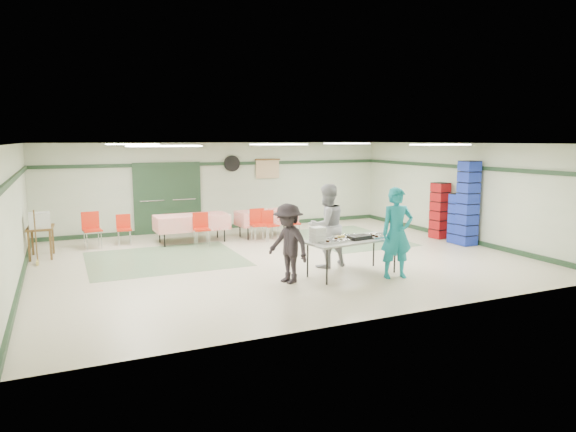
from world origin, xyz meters
name	(u,v)px	position (x,y,z in m)	size (l,w,h in m)	color
floor	(279,258)	(0.00, 0.00, 0.00)	(11.00, 11.00, 0.00)	#BFB49A
ceiling	(279,144)	(0.00, 0.00, 2.70)	(11.00, 11.00, 0.00)	silver
wall_back	(223,186)	(0.00, 4.50, 1.35)	(11.00, 11.00, 0.00)	beige
wall_front	(392,233)	(0.00, -4.50, 1.35)	(11.00, 11.00, 0.00)	beige
wall_left	(14,216)	(-5.50, 0.00, 1.35)	(9.00, 9.00, 0.00)	beige
wall_right	(461,192)	(5.50, 0.00, 1.35)	(9.00, 9.00, 0.00)	beige
trim_back	(222,164)	(0.00, 4.47, 2.05)	(11.00, 0.06, 0.10)	#1D3620
baseboard_back	(224,227)	(0.00, 4.47, 0.06)	(11.00, 0.06, 0.12)	#1D3620
trim_left	(13,179)	(-5.47, 0.00, 2.05)	(9.00, 0.06, 0.10)	#1D3620
baseboard_left	(21,281)	(-5.47, 0.00, 0.06)	(9.00, 0.06, 0.12)	#1D3620
trim_right	(461,167)	(5.47, 0.00, 2.05)	(9.00, 0.06, 0.10)	#1D3620
baseboard_right	(458,238)	(5.47, 0.00, 0.06)	(9.00, 0.06, 0.12)	#1D3620
green_patch_a	(165,259)	(-2.50, 1.00, 0.00)	(3.50, 3.00, 0.01)	slate
green_patch_b	(348,238)	(2.80, 1.50, 0.00)	(2.50, 3.50, 0.01)	slate
double_door_left	(152,199)	(-2.20, 4.44, 1.05)	(0.90, 0.06, 2.10)	gray
double_door_right	(184,198)	(-1.25, 4.44, 1.05)	(0.90, 0.06, 2.10)	gray
door_frame	(168,198)	(-1.73, 4.42, 1.05)	(2.00, 0.03, 2.15)	#1D3620
wall_fan	(232,164)	(0.30, 4.44, 2.05)	(0.50, 0.50, 0.10)	black
scroll_banner	(268,169)	(1.50, 4.44, 1.85)	(0.80, 0.02, 0.60)	tan
serving_table	(352,241)	(0.78, -2.04, 0.72)	(2.14, 1.10, 0.76)	#A4A49F
sheet_tray_right	(379,236)	(1.40, -2.08, 0.77)	(0.58, 0.44, 0.02)	silver
sheet_tray_mid	(348,238)	(0.73, -1.97, 0.77)	(0.62, 0.47, 0.02)	silver
sheet_tray_left	(331,241)	(0.21, -2.14, 0.77)	(0.54, 0.41, 0.02)	silver
baking_pan	(359,237)	(0.90, -2.12, 0.80)	(0.46, 0.29, 0.08)	black
foam_box_stack	(318,234)	(0.00, -2.00, 0.91)	(0.26, 0.24, 0.30)	white
volunteer_teal	(397,233)	(1.49, -2.58, 0.92)	(0.67, 0.44, 1.84)	teal
volunteer_grey	(327,226)	(0.63, -1.21, 0.92)	(0.89, 0.70, 1.84)	#939499
volunteer_dark	(288,244)	(-0.66, -2.03, 0.78)	(1.01, 0.58, 1.56)	black
dining_table_a	(267,217)	(0.77, 2.72, 0.57)	(1.78, 0.89, 0.77)	red
dining_table_b	(192,222)	(-1.43, 2.72, 0.57)	(1.98, 0.90, 0.77)	red
chair_a	(269,222)	(0.61, 2.15, 0.51)	(0.43, 0.43, 0.83)	red
chair_b	(258,221)	(0.29, 2.15, 0.55)	(0.44, 0.44, 0.90)	red
chair_c	(291,220)	(1.31, 2.15, 0.53)	(0.45, 0.45, 0.86)	red
chair_d	(201,226)	(-1.31, 2.15, 0.54)	(0.44, 0.44, 0.88)	red
chair_loose_a	(124,226)	(-3.16, 3.19, 0.49)	(0.39, 0.39, 0.80)	red
chair_loose_b	(91,226)	(-3.98, 3.01, 0.58)	(0.49, 0.49, 0.94)	red
crate_stack_blue_a	(468,203)	(5.15, -0.66, 1.12)	(0.43, 0.43, 2.25)	navy
crate_stack_red	(440,211)	(5.15, 0.42, 0.79)	(0.41, 0.41, 1.59)	#9C0F11
crate_stack_blue_b	(459,218)	(5.15, -0.36, 0.68)	(0.42, 0.42, 1.35)	navy
printer_table	(41,231)	(-5.15, 2.36, 0.64)	(0.62, 0.91, 0.74)	brown
office_printer	(39,220)	(-5.15, 2.18, 0.92)	(0.45, 0.40, 0.36)	beige
broom	(36,237)	(-5.23, 1.63, 0.64)	(0.03, 0.03, 1.24)	brown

